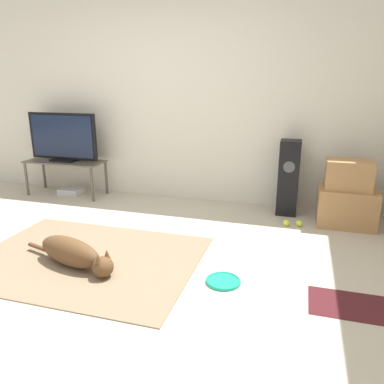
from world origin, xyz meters
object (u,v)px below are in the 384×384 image
Objects in this scene: cardboard_box_lower at (346,207)px; tv_stand at (65,165)px; tennis_ball_by_boxes at (286,223)px; game_console at (71,191)px; tennis_ball_near_speaker at (299,223)px; cardboard_box_upper at (349,175)px; tv at (63,138)px; frisbee at (223,281)px; floor_speaker at (288,178)px; dog at (74,253)px.

tv_stand is at bearing 177.75° from cardboard_box_lower.
game_console is (-2.86, 0.36, 0.01)m from tennis_ball_by_boxes.
tennis_ball_near_speaker is at bearing -159.07° from cardboard_box_lower.
tennis_ball_by_boxes is at bearing -161.21° from cardboard_box_lower.
game_console is (-3.45, 0.16, -0.51)m from cardboard_box_upper.
tv_stand is 0.37m from tv.
frisbee is 1.90m from cardboard_box_upper.
tennis_ball_near_speaker is (-0.45, -0.17, -0.52)m from cardboard_box_upper.
frisbee is at bearing -34.54° from game_console.
tennis_ball_near_speaker is at bearing 10.85° from tennis_ball_by_boxes.
tv is 3.02m from tennis_ball_by_boxes.
tv is at bearing 174.01° from tennis_ball_near_speaker.
tennis_ball_by_boxes is (0.02, -0.40, -0.40)m from floor_speaker.
cardboard_box_lower is at bearing 36.41° from dog.
frisbee is 2.99m from game_console.
cardboard_box_lower is 0.35m from cardboard_box_upper.
tv is at bearing 90.00° from tv_stand.
frisbee is 3.11m from tv.
cardboard_box_upper is 3.50m from tv.
frisbee is (1.23, 0.11, -0.11)m from dog.
tv is (-1.27, 1.79, 0.64)m from dog.
tv_stand is 15.89× the size of tennis_ball_by_boxes.
tennis_ball_near_speaker is (3.04, -0.32, -0.37)m from tv_stand.
cardboard_box_upper reaches higher than tennis_ball_near_speaker.
frisbee is 0.31× the size of floor_speaker.
tennis_ball_by_boxes is at bearing -86.75° from floor_speaker.
frisbee is 1.82m from floor_speaker.
cardboard_box_upper is 0.65m from floor_speaker.
tennis_ball_near_speaker is (0.13, 0.03, 0.00)m from tennis_ball_by_boxes.
floor_speaker is (-0.60, 0.20, -0.13)m from cardboard_box_upper.
frisbee is at bearing -33.87° from tv.
tv_stand is (-1.27, 1.79, 0.28)m from dog.
dog is 1.67× the size of cardboard_box_lower.
cardboard_box_upper is at bearing -18.14° from floor_speaker.
cardboard_box_upper is 3.50m from tv_stand.
dog reaches higher than tennis_ball_by_boxes.
cardboard_box_lower reaches higher than tennis_ball_near_speaker.
cardboard_box_upper reaches higher than frisbee.
cardboard_box_lower is at bearing 18.79° from tennis_ball_by_boxes.
tennis_ball_by_boxes is (0.40, 1.34, 0.02)m from frisbee.
frisbee is 0.91× the size of game_console.
dog reaches higher than tennis_ball_near_speaker.
tennis_ball_by_boxes is at bearing 73.17° from frisbee.
cardboard_box_lower is 3.47m from game_console.
tv is at bearing 146.13° from frisbee.
frisbee is at bearing -33.82° from tv_stand.
tv_stand is at bearing 177.64° from cardboard_box_upper.
game_console is at bearing 173.71° from tennis_ball_near_speaker.
tv_stand reaches higher than game_console.
tv reaches higher than tennis_ball_by_boxes.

